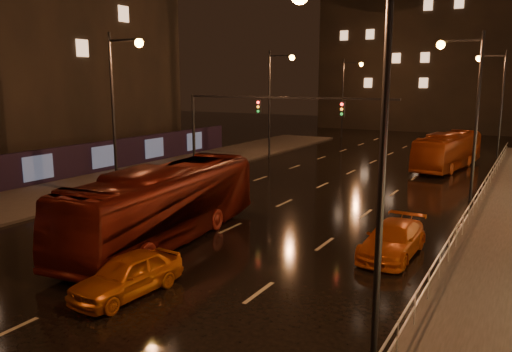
% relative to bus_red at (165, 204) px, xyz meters
% --- Properties ---
extents(ground, '(140.00, 140.00, 0.00)m').
position_rel_bus_red_xyz_m(ground, '(1.50, 13.10, -1.72)').
color(ground, black).
rests_on(ground, ground).
extents(sidewalk_left, '(7.00, 70.00, 0.15)m').
position_rel_bus_red_xyz_m(sidewalk_left, '(-12.00, 8.10, -1.64)').
color(sidewalk_left, '#38332D').
rests_on(sidewalk_left, ground).
extents(building_distant, '(44.00, 16.00, 36.00)m').
position_rel_bus_red_xyz_m(building_distant, '(5.50, 65.10, 16.28)').
color(building_distant, black).
rests_on(building_distant, ground).
extents(hoarding_left, '(0.30, 46.00, 2.50)m').
position_rel_bus_red_xyz_m(hoarding_left, '(-15.70, 5.10, -0.47)').
color(hoarding_left, black).
rests_on(hoarding_left, ground).
extents(traffic_signal, '(15.31, 0.32, 6.20)m').
position_rel_bus_red_xyz_m(traffic_signal, '(-3.56, 13.09, 3.02)').
color(traffic_signal, black).
rests_on(traffic_signal, ground).
extents(streetlight_right, '(2.64, 0.50, 10.00)m').
position_rel_bus_red_xyz_m(streetlight_right, '(10.42, -4.90, 4.72)').
color(streetlight_right, black).
rests_on(streetlight_right, ground).
extents(railing_right, '(0.05, 56.00, 1.00)m').
position_rel_bus_red_xyz_m(railing_right, '(11.70, 11.10, -0.82)').
color(railing_right, '#99999E').
rests_on(railing_right, sidewalk_right).
extents(bus_red, '(4.13, 12.56, 3.44)m').
position_rel_bus_red_xyz_m(bus_red, '(0.00, 0.00, 0.00)').
color(bus_red, '#58130C').
rests_on(bus_red, ground).
extents(bus_curb, '(3.97, 11.03, 3.00)m').
position_rel_bus_red_xyz_m(bus_curb, '(7.91, 26.67, -0.22)').
color(bus_curb, maroon).
rests_on(bus_curb, ground).
extents(taxi_near, '(1.98, 4.29, 1.42)m').
position_rel_bus_red_xyz_m(taxi_near, '(2.71, -5.24, -1.01)').
color(taxi_near, '#CD6313').
rests_on(taxi_near, ground).
extents(taxi_far, '(2.05, 4.82, 1.39)m').
position_rel_bus_red_xyz_m(taxi_far, '(9.50, 3.10, -1.02)').
color(taxi_far, '#BF5112').
rests_on(taxi_far, ground).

